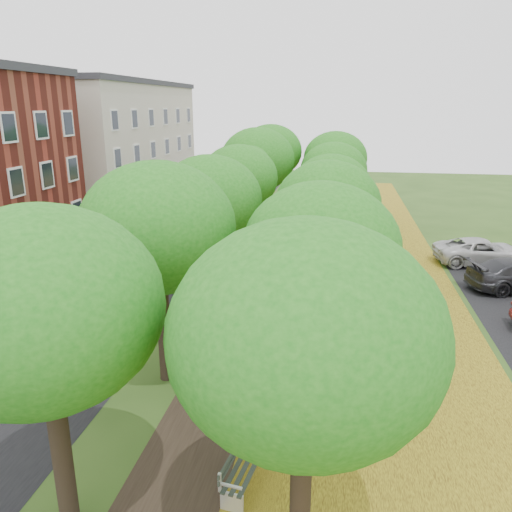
% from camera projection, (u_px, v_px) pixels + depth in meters
% --- Properties ---
extents(street_asphalt, '(8.00, 70.00, 0.01)m').
position_uv_depth(street_asphalt, '(127.00, 278.00, 25.52)').
color(street_asphalt, black).
rests_on(street_asphalt, ground).
extents(footpath, '(3.20, 70.00, 0.01)m').
position_uv_depth(footpath, '(272.00, 286.00, 24.32)').
color(footpath, black).
rests_on(footpath, ground).
extents(leaf_verge, '(7.50, 70.00, 0.01)m').
position_uv_depth(leaf_verge, '(377.00, 292.00, 23.52)').
color(leaf_verge, gold).
rests_on(leaf_verge, ground).
extents(tree_row_west, '(4.34, 34.34, 6.51)m').
position_uv_depth(tree_row_west, '(226.00, 190.00, 23.32)').
color(tree_row_west, black).
rests_on(tree_row_west, ground).
extents(tree_row_east, '(4.34, 34.34, 6.51)m').
position_uv_depth(tree_row_east, '(330.00, 193.00, 22.55)').
color(tree_row_east, black).
rests_on(tree_row_east, ground).
extents(building_cream, '(10.30, 20.30, 10.40)m').
position_uv_depth(building_cream, '(104.00, 145.00, 42.49)').
color(building_cream, beige).
rests_on(building_cream, ground).
extents(bench, '(0.83, 1.96, 0.90)m').
position_uv_depth(bench, '(243.00, 467.00, 11.55)').
color(bench, '#27312A').
rests_on(bench, ground).
extents(car_white, '(5.40, 3.05, 1.42)m').
position_uv_depth(car_white, '(482.00, 252.00, 27.56)').
color(car_white, silver).
rests_on(car_white, ground).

